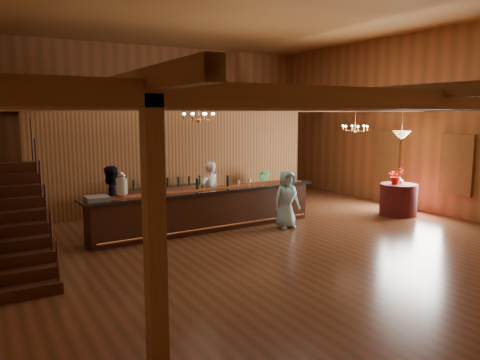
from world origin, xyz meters
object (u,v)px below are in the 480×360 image
raffle_drum (291,175)px  guest (287,199)px  staff_second (110,200)px  bartender (210,193)px  floor_plant (261,187)px  chandelier_left (199,116)px  beverage_dispenser (122,185)px  backbar_shelf (163,200)px  pendant_lamp (402,134)px  chandelier_right (355,128)px  tasting_bar (207,209)px  round_table (398,199)px

raffle_drum → guest: (-0.80, -0.92, -0.48)m
staff_second → guest: size_ratio=1.12×
bartender → floor_plant: bearing=-164.1°
raffle_drum → floor_plant: 2.32m
bartender → floor_plant: 3.12m
bartender → staff_second: bearing=-18.0°
chandelier_left → floor_plant: (3.42, 2.54, -2.35)m
raffle_drum → floor_plant: bearing=80.5°
beverage_dispenser → backbar_shelf: (1.92, 2.54, -0.95)m
chandelier_left → bartender: size_ratio=0.47×
pendant_lamp → backbar_shelf: bearing=148.8°
chandelier_left → floor_plant: size_ratio=0.68×
raffle_drum → bartender: (-2.31, 0.60, -0.39)m
backbar_shelf → chandelier_right: size_ratio=3.57×
tasting_bar → bartender: bartender is taller
round_table → chandelier_right: 2.60m
chandelier_left → guest: (2.25, -0.57, -2.17)m
tasting_bar → beverage_dispenser: size_ratio=10.72×
tasting_bar → backbar_shelf: 2.50m
chandelier_left → floor_plant: bearing=36.6°
chandelier_left → bartender: bearing=52.1°
beverage_dispenser → chandelier_left: 2.47m
staff_second → bartender: bearing=144.4°
pendant_lamp → guest: pendant_lamp is taller
pendant_lamp → floor_plant: size_ratio=0.76×
bartender → guest: size_ratio=1.11×
tasting_bar → floor_plant: bearing=33.5°
beverage_dispenser → chandelier_right: (7.53, 0.36, 1.21)m
bartender → guest: bartender is taller
round_table → bartender: 5.66m
tasting_bar → bartender: (0.42, 0.69, 0.31)m
chandelier_right → guest: chandelier_right is taller
backbar_shelf → chandelier_left: bearing=-98.4°
raffle_drum → staff_second: (-4.99, 0.75, -0.38)m
chandelier_left → raffle_drum: bearing=6.5°
bartender → staff_second: staff_second is taller
pendant_lamp → guest: (-3.82, 0.35, -1.64)m
pendant_lamp → guest: size_ratio=0.59×
raffle_drum → beverage_dispenser: bearing=-178.3°
backbar_shelf → floor_plant: bearing=-11.1°
chandelier_left → chandelier_right: same height
beverage_dispenser → bartender: (2.63, 0.75, -0.51)m
raffle_drum → bartender: 2.42m
pendant_lamp → raffle_drum: bearing=157.3°
tasting_bar → pendant_lamp: (5.75, -1.18, 1.86)m
chandelier_right → round_table: bearing=-73.7°
chandelier_left → pendant_lamp: bearing=-8.6°
raffle_drum → round_table: 3.37m
tasting_bar → beverage_dispenser: beverage_dispenser is taller
bartender → beverage_dispenser: bearing=1.1°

